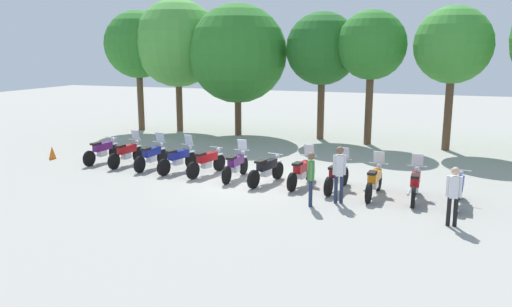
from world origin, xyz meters
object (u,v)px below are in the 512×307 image
Objects in this scene: motorcycle_2 at (152,156)px; motorcycle_7 at (302,171)px; motorcycle_9 at (374,181)px; tree_4 at (372,46)px; traffic_cone at (52,153)px; person_1 at (311,175)px; tree_0 at (138,45)px; tree_2 at (238,54)px; motorcycle_3 at (178,158)px; motorcycle_10 at (415,184)px; person_0 at (454,192)px; tree_1 at (178,44)px; tree_3 at (322,49)px; motorcycle_8 at (337,175)px; motorcycle_6 at (266,169)px; person_2 at (339,170)px; motorcycle_4 at (207,162)px; motorcycle_1 at (127,153)px; motorcycle_5 at (236,165)px; tree_5 at (453,46)px; motorcycle_11 at (458,189)px; motorcycle_0 at (102,151)px.

motorcycle_2 and motorcycle_7 have the same top height.
motorcycle_2 is at bearing 88.14° from motorcycle_9.
traffic_cone is at bearing -146.94° from tree_4.
person_1 is 17.52m from tree_0.
motorcycle_3 is at bearing -83.75° from tree_2.
motorcycle_7 is at bearing -84.58° from person_1.
tree_0 is (-15.76, 9.57, 4.39)m from motorcycle_10.
person_0 is 19.34m from tree_1.
tree_1 is 8.28m from tree_3.
motorcycle_8 is 12.51m from tree_2.
motorcycle_6 is 0.33× the size of tree_3.
person_2 is 13.07m from traffic_cone.
person_1 reaches higher than motorcycle_4.
motorcycle_1 is 1.00× the size of motorcycle_5.
motorcycle_2 is at bearing 56.84° from person_2.
motorcycle_3 is 6.27m from traffic_cone.
tree_2 is 1.08× the size of tree_4.
motorcycle_6 is 6.58m from person_0.
tree_5 is at bearing -3.95° from tree_1.
motorcycle_10 is 1.35× the size of person_0.
tree_2 reaches higher than person_2.
motorcycle_3 is at bearing 89.31° from motorcycle_11.
motorcycle_2 is 1.02× the size of motorcycle_6.
motorcycle_10 is 15.07m from traffic_cone.
motorcycle_3 is 5.03m from motorcycle_7.
motorcycle_3 is 10.08m from motorcycle_11.
tree_4 is at bearing -46.30° from motorcycle_0.
motorcycle_11 is 10.09m from tree_5.
motorcycle_2 is 8.84m from motorcycle_9.
motorcycle_5 is (5.01, -0.61, 0.00)m from motorcycle_1.
motorcycle_1 is at bearing -76.04° from tree_1.
motorcycle_10 is 0.29× the size of tree_1.
person_1 is at bearing -41.29° from tree_0.
motorcycle_0 is at bearing 97.74° from motorcycle_6.
person_2 is 0.24× the size of tree_1.
motorcycle_5 is at bearing -84.63° from motorcycle_4.
motorcycle_9 is at bearing -92.11° from motorcycle_1.
tree_5 is at bearing -125.79° from person_1.
tree_1 is at bearing 79.81° from traffic_cone.
motorcycle_5 is at bearing -91.57° from motorcycle_0.
motorcycle_1 reaches higher than motorcycle_11.
motorcycle_4 is at bearing -104.30° from tree_3.
motorcycle_7 is (3.76, -0.36, 0.01)m from motorcycle_4.
traffic_cone is (-16.05, 3.42, -0.66)m from person_0.
tree_3 is (2.34, 9.17, 4.16)m from motorcycle_4.
tree_0 is (-9.49, 8.94, 4.39)m from motorcycle_5.
motorcycle_1 is at bearing 97.28° from motorcycle_6.
motorcycle_11 is 1.33× the size of person_1.
tree_3 is (-6.43, 10.14, 4.16)m from motorcycle_11.
motorcycle_4 is 8.82m from motorcycle_11.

